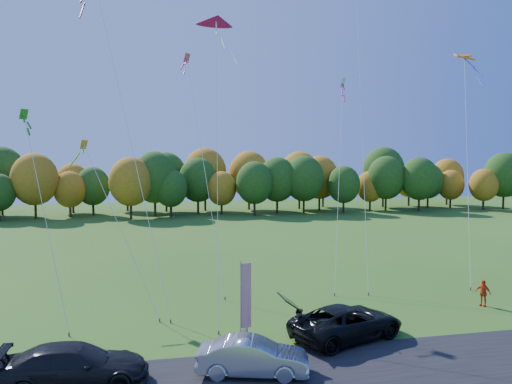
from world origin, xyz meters
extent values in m
plane|color=#2E5717|center=(0.00, 0.00, 0.00)|extent=(160.00, 160.00, 0.00)
cube|color=black|center=(0.00, -4.00, 0.01)|extent=(90.00, 6.00, 0.01)
imported|color=black|center=(3.30, -0.34, 0.84)|extent=(6.63, 4.67, 1.68)
imported|color=#B1B1B6|center=(-2.18, -3.43, 0.77)|extent=(4.91, 2.83, 1.53)
imported|color=black|center=(-9.32, -2.96, 0.84)|extent=(5.83, 2.50, 1.68)
imported|color=beige|center=(-1.81, 0.16, 0.91)|extent=(0.55, 0.73, 1.81)
imported|color=gray|center=(0.82, -0.31, 0.85)|extent=(0.73, 0.89, 1.69)
imported|color=#E94215|center=(13.59, 3.07, 0.81)|extent=(0.81, 1.02, 1.62)
cylinder|color=#999999|center=(-2.13, -0.39, 2.09)|extent=(0.06, 0.06, 4.18)
cube|color=red|center=(-1.87, -0.34, 2.51)|extent=(0.52, 0.11, 3.13)
cube|color=navy|center=(-1.87, -0.31, 3.67)|extent=(0.52, 0.10, 0.81)
cylinder|color=#4C3F33|center=(-5.25, 3.90, 0.10)|extent=(0.08, 0.08, 0.20)
cylinder|color=#4C3F33|center=(7.75, 6.70, 0.10)|extent=(0.08, 0.08, 0.20)
cylinder|color=#4C3F33|center=(-2.92, 1.59, 0.10)|extent=(0.08, 0.08, 0.20)
cone|color=#C20C59|center=(-1.59, 11.66, 18.54)|extent=(2.71, 2.07, 2.96)
cylinder|color=#4C3F33|center=(15.15, 6.41, 0.10)|extent=(0.08, 0.08, 0.20)
cube|color=orange|center=(19.42, 14.04, 17.37)|extent=(3.42, 1.19, 1.29)
cylinder|color=#4C3F33|center=(-5.85, 4.20, 0.10)|extent=(0.08, 0.08, 0.20)
cube|color=orange|center=(-10.41, 10.98, 9.92)|extent=(1.01, 1.01, 1.19)
cylinder|color=#4C3F33|center=(-10.40, 2.95, 0.10)|extent=(0.08, 0.08, 0.20)
cube|color=#2C9418|center=(-13.16, 7.23, 11.53)|extent=(0.99, 0.99, 1.16)
cylinder|color=#4C3F33|center=(5.50, 7.00, 0.10)|extent=(0.08, 0.08, 0.20)
cube|color=silver|center=(8.82, 14.27, 14.98)|extent=(1.30, 1.30, 1.55)
cylinder|color=#4C3F33|center=(-1.66, 7.69, 0.10)|extent=(0.08, 0.08, 0.20)
cube|color=#FE5554|center=(-3.45, 13.90, 16.32)|extent=(1.12, 1.12, 1.32)
camera|label=1|loc=(-6.36, -23.28, 9.09)|focal=35.00mm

